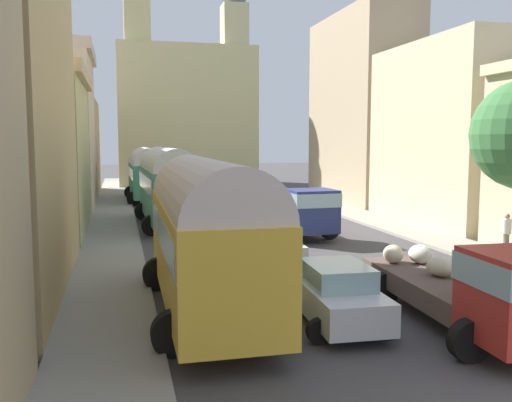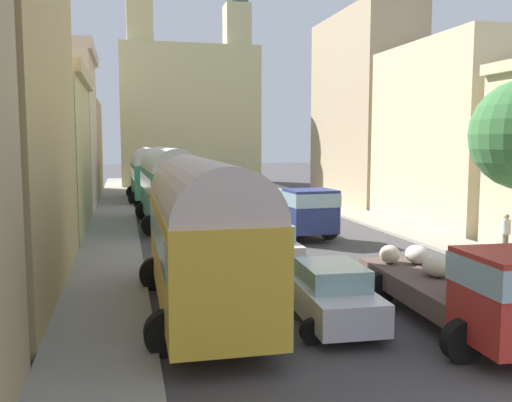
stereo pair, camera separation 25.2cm
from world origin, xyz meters
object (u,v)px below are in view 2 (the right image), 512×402
Objects in this scene: car_1 at (236,192)px; car_3 at (207,180)px; car_7 at (183,189)px; parked_bus_1 at (168,183)px; car_4 at (331,295)px; parked_bus_0 at (203,229)px; parked_bus_2 at (149,172)px; car_5 at (269,244)px; cargo_truck_1 at (298,211)px; pedestrian_0 at (506,234)px; car_0 at (271,203)px; car_6 at (207,206)px; car_2 at (225,185)px; cargo_truck_0 at (476,288)px.

car_1 reaches higher than car_3.
car_1 is 1.00× the size of car_7.
car_4 is at bearing -81.12° from parked_bus_1.
parked_bus_0 is 2.08× the size of car_1.
parked_bus_2 reaches higher than car_1.
car_4 is 7.06m from car_5.
pedestrian_0 is (6.00, -7.22, -0.19)m from cargo_truck_1.
car_5 is (-3.37, -12.33, -0.06)m from car_0.
car_0 is at bearing 111.87° from pedestrian_0.
parked_bus_1 is 6.82m from car_0.
car_1 is 1.10× the size of car_4.
car_3 is (-0.28, 28.01, -0.46)m from cargo_truck_1.
car_6 is (2.92, -9.98, -1.50)m from parked_bus_2.
parked_bus_0 reaches higher than car_1.
cargo_truck_1 is at bearing -69.80° from parked_bus_2.
car_2 is at bearing 32.50° from parked_bus_2.
car_2 is 34.21m from car_4.
parked_bus_1 is at bearing -88.03° from parked_bus_2.
car_4 is 19.90m from car_6.
car_4 is (3.13, -29.87, -1.45)m from parked_bus_2.
parked_bus_1 is at bearing -103.41° from car_3.
parked_bus_1 is 2.38× the size of car_3.
parked_bus_2 is at bearing -145.41° from car_7.
cargo_truck_1 is at bearing 88.97° from cargo_truck_0.
car_5 is 2.12× the size of pedestrian_0.
parked_bus_1 reaches higher than car_0.
car_5 reaches higher than car_3.
car_0 reaches higher than car_4.
car_4 is (-3.60, -19.39, -0.05)m from car_0.
car_0 is 19.72m from car_4.
car_3 reaches higher than car_7.
car_4 is 2.12× the size of pedestrian_0.
cargo_truck_0 is (6.05, -31.52, -1.03)m from parked_bus_2.
parked_bus_1 reaches higher than car_2.
cargo_truck_0 is (5.61, -18.92, -1.16)m from parked_bus_1.
car_0 is (0.69, 21.04, -0.37)m from cargo_truck_0.
car_5 is at bearing -94.52° from car_3.
car_0 is 12.99m from car_7.
car_3 is 40.84m from car_4.
parked_bus_1 reaches higher than car_7.
car_2 is at bearing 30.97° from car_7.
car_5 is 9.08m from pedestrian_0.
car_4 is at bearing -94.07° from car_3.
cargo_truck_1 is at bearing -89.70° from car_1.
car_4 is at bearing -91.87° from car_5.
parked_bus_0 is at bearing -110.38° from car_0.
cargo_truck_0 is at bearing -90.79° from car_2.
car_2 is (0.31, 6.45, -0.04)m from car_1.
car_3 is 0.98× the size of car_4.
cargo_truck_1 is 21.31m from car_2.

